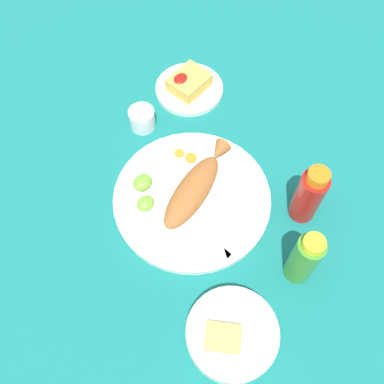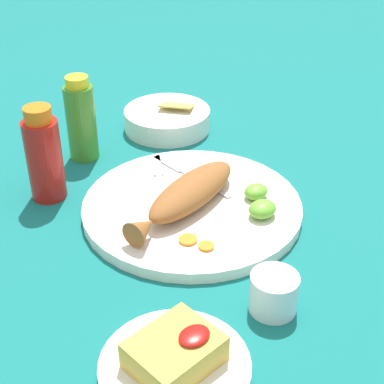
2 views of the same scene
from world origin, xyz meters
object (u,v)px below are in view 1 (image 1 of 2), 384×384
fork_near (221,223)px  hot_sauce_bottle_red (309,195)px  fork_far (200,233)px  side_plate_fries (189,89)px  salt_cup (142,120)px  guacamole_bowl (232,334)px  main_plate (192,198)px  fried_fish (195,187)px  hot_sauce_bottle_green (304,258)px

fork_near → hot_sauce_bottle_red: 0.19m
fork_far → side_plate_fries: 0.42m
salt_cup → guacamole_bowl: 0.54m
main_plate → fork_far: 0.09m
main_plate → fork_far: size_ratio=1.89×
fried_fish → salt_cup: (-0.07, -0.23, -0.02)m
side_plate_fries → guacamole_bowl: size_ratio=1.01×
fried_fish → side_plate_fries: fried_fish is taller
salt_cup → side_plate_fries: (-0.16, 0.01, -0.02)m
main_plate → hot_sauce_bottle_red: 0.25m
guacamole_bowl → fork_far: bearing=-123.4°
fork_near → hot_sauce_bottle_green: 0.19m
hot_sauce_bottle_red → salt_cup: hot_sauce_bottle_red is taller
main_plate → fork_near: 0.09m
fried_fish → fork_near: size_ratio=1.58×
fork_near → guacamole_bowl: bearing=-10.3°
hot_sauce_bottle_red → fork_far: bearing=-33.6°
fork_far → fork_near: bearing=70.4°
hot_sauce_bottle_green → side_plate_fries: bearing=-114.5°
fork_far → hot_sauce_bottle_green: bearing=21.8°
fork_near → fork_far: bearing=-76.3°
hot_sauce_bottle_red → fried_fish: bearing=-58.3°
side_plate_fries → guacamole_bowl: 0.63m
fork_near → hot_sauce_bottle_red: size_ratio=0.99×
main_plate → side_plate_fries: size_ratio=2.00×
main_plate → hot_sauce_bottle_green: bearing=93.5°
fork_near → fork_far: size_ratio=0.86×
main_plate → salt_cup: salt_cup is taller
hot_sauce_bottle_red → guacamole_bowl: 0.32m
guacamole_bowl → fork_near: bearing=-135.5°
fork_near → hot_sauce_bottle_red: bearing=88.4°
fork_far → hot_sauce_bottle_red: (-0.19, 0.13, 0.06)m
fried_fish → guacamole_bowl: size_ratio=1.45×
main_plate → fried_fish: bearing=-169.2°
fork_near → salt_cup: size_ratio=2.53×
fried_fish → hot_sauce_bottle_red: hot_sauce_bottle_red is taller
fork_near → side_plate_fries: fork_near is taller
fork_far → guacamole_bowl: 0.21m
fork_far → hot_sauce_bottle_green: 0.22m
fried_fish → salt_cup: fried_fish is taller
main_plate → side_plate_fries: bearing=-137.5°
main_plate → fork_near: bearing=83.6°
fork_near → guacamole_bowl: (0.16, 0.16, 0.00)m
main_plate → salt_cup: bearing=-108.9°
fork_near → hot_sauce_bottle_red: (-0.15, 0.11, 0.06)m
fork_near → side_plate_fries: bearing=176.2°
salt_cup → side_plate_fries: size_ratio=0.36×
fried_fish → salt_cup: 0.24m
hot_sauce_bottle_green → salt_cup: (-0.06, -0.50, -0.05)m
fork_far → guacamole_bowl: bearing=-31.6°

